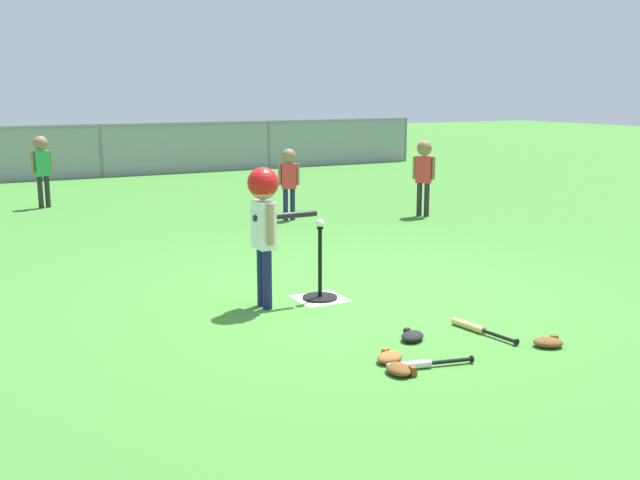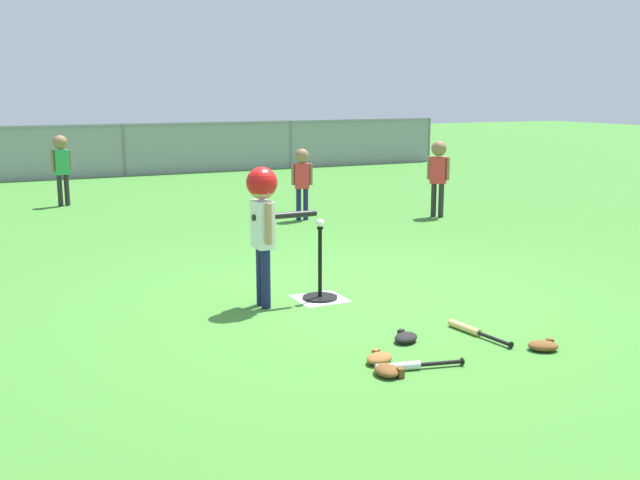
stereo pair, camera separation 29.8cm
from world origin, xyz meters
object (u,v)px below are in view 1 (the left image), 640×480
at_px(spare_bat_wood, 475,328).
at_px(glove_tossed_aside, 400,369).
at_px(baseball_on_tee, 320,223).
at_px(fielder_deep_left, 289,174).
at_px(glove_by_plate, 549,342).
at_px(fielder_deep_center, 42,162).
at_px(batting_tee, 320,288).
at_px(fielder_near_left, 424,168).
at_px(batter_child, 264,208).
at_px(spare_bat_silver, 418,364).
at_px(glove_outfield_drop, 389,357).
at_px(glove_near_bats, 412,336).

relative_size(spare_bat_wood, glove_tossed_aside, 2.75).
xyz_separation_m(baseball_on_tee, fielder_deep_left, (1.59, 3.92, -0.03)).
bearing_deg(glove_by_plate, fielder_deep_center, 104.54).
bearing_deg(fielder_deep_center, spare_bat_wood, -76.18).
distance_m(batting_tee, fielder_near_left, 4.85).
relative_size(fielder_deep_center, fielder_deep_left, 1.11).
bearing_deg(fielder_near_left, batter_child, -141.05).
relative_size(baseball_on_tee, glove_by_plate, 0.27).
bearing_deg(fielder_near_left, fielder_deep_left, 161.50).
bearing_deg(spare_bat_silver, fielder_near_left, 53.90).
relative_size(fielder_near_left, fielder_deep_left, 1.09).
xyz_separation_m(fielder_deep_left, spare_bat_silver, (-1.81, -5.77, -0.64)).
relative_size(batter_child, fielder_deep_left, 1.18).
bearing_deg(spare_bat_silver, fielder_deep_center, 97.65).
height_order(fielder_near_left, fielder_deep_left, fielder_near_left).
height_order(batting_tee, glove_outfield_drop, batting_tee).
relative_size(batting_tee, baseball_on_tee, 9.04).
bearing_deg(batter_child, glove_near_bats, -65.17).
height_order(spare_bat_silver, glove_tossed_aside, glove_tossed_aside).
height_order(fielder_near_left, spare_bat_silver, fielder_near_left).
bearing_deg(glove_by_plate, glove_outfield_drop, 166.35).
xyz_separation_m(batting_tee, fielder_deep_left, (1.59, 3.92, 0.57)).
bearing_deg(fielder_near_left, glove_outfield_drop, -127.96).
distance_m(spare_bat_wood, glove_by_plate, 0.60).
bearing_deg(fielder_deep_left, baseball_on_tee, -112.02).
xyz_separation_m(batter_child, spare_bat_wood, (1.18, -1.40, -0.85)).
relative_size(baseball_on_tee, glove_outfield_drop, 0.28).
xyz_separation_m(spare_bat_wood, glove_outfield_drop, (-0.97, -0.24, 0.01)).
bearing_deg(glove_tossed_aside, baseball_on_tee, 78.04).
relative_size(fielder_near_left, spare_bat_silver, 1.81).
height_order(batting_tee, batter_child, batter_child).
relative_size(baseball_on_tee, spare_bat_silver, 0.12).
distance_m(baseball_on_tee, fielder_near_left, 4.81).
xyz_separation_m(fielder_deep_left, glove_outfield_drop, (-1.92, -5.57, -0.64)).
bearing_deg(spare_bat_wood, fielder_deep_center, 103.82).
height_order(baseball_on_tee, spare_bat_wood, baseball_on_tee).
bearing_deg(batter_child, glove_tossed_aside, -85.47).
relative_size(glove_near_bats, glove_tossed_aside, 1.14).
height_order(fielder_deep_left, glove_outfield_drop, fielder_deep_left).
relative_size(batting_tee, glove_tossed_aside, 2.80).
xyz_separation_m(fielder_near_left, glove_by_plate, (-2.63, -5.22, -0.70)).
bearing_deg(glove_outfield_drop, baseball_on_tee, 78.72).
relative_size(spare_bat_silver, glove_outfield_drop, 2.34).
bearing_deg(spare_bat_wood, glove_near_bats, 174.26).
xyz_separation_m(baseball_on_tee, fielder_deep_center, (-1.39, 6.86, 0.04)).
distance_m(fielder_deep_center, fielder_deep_left, 4.18).
relative_size(fielder_deep_center, glove_outfield_drop, 4.30).
relative_size(fielder_deep_left, spare_bat_silver, 1.66).
distance_m(batter_child, spare_bat_silver, 2.06).
bearing_deg(batter_child, glove_by_plate, -53.55).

